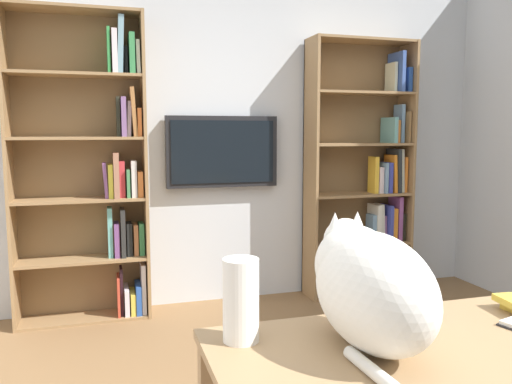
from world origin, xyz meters
TOP-DOWN VIEW (x-y plane):
  - wall_back at (0.00, -2.23)m, footprint 4.52×0.06m
  - bookshelf_left at (-1.20, -2.06)m, footprint 0.89×0.28m
  - bookshelf_right at (0.98, -2.06)m, footprint 0.93×0.28m
  - wall_mounted_tv at (0.04, -2.15)m, footprint 0.88×0.07m
  - cat at (0.19, 0.42)m, footprint 0.28×0.65m
  - paper_towel_roll at (0.54, 0.29)m, footprint 0.11×0.11m
  - coffee_mug at (-0.11, 0.25)m, footprint 0.08×0.08m

SIDE VIEW (x-z plane):
  - coffee_mug at x=-0.11m, z-range 0.72..0.82m
  - paper_towel_roll at x=0.54m, z-range 0.72..0.98m
  - cat at x=0.19m, z-range 0.72..1.10m
  - bookshelf_left at x=-1.20m, z-range -0.07..2.02m
  - bookshelf_right at x=0.98m, z-range -0.02..2.17m
  - wall_mounted_tv at x=0.04m, z-range 0.92..1.48m
  - wall_back at x=0.00m, z-range 0.00..2.70m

